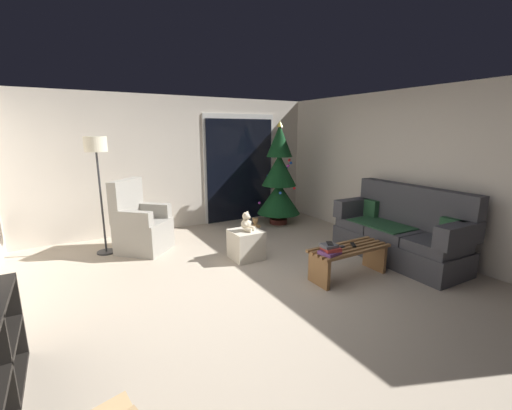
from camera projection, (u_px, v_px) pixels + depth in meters
name	position (u px, v px, depth m)	size (l,w,h in m)	color
ground_plane	(256.00, 287.00, 4.06)	(7.00, 7.00, 0.00)	#B2A38E
wall_back	(176.00, 164.00, 6.38)	(5.72, 0.12, 2.50)	beige
wall_right	(416.00, 171.00, 5.18)	(0.12, 6.00, 2.50)	beige
patio_door_frame	(240.00, 168.00, 6.99)	(1.60, 0.02, 2.20)	silver
patio_door_glass	(240.00, 170.00, 6.99)	(1.50, 0.02, 2.10)	black
couch	(401.00, 233.00, 4.90)	(0.82, 1.95, 1.08)	#3D3D42
coffee_table	(349.00, 257.00, 4.31)	(1.10, 0.40, 0.41)	olive
remote_graphite	(339.00, 247.00, 4.23)	(0.04, 0.16, 0.02)	#333338
remote_black	(353.00, 245.00, 4.32)	(0.04, 0.16, 0.02)	black
book_stack	(330.00, 249.00, 4.03)	(0.27, 0.24, 0.12)	#6B3D7A
cell_phone	(330.00, 243.00, 4.03)	(0.07, 0.14, 0.01)	black
christmas_tree	(279.00, 180.00, 6.68)	(0.87, 0.87, 2.06)	#4C1E19
armchair	(141.00, 226.00, 5.24)	(0.97, 0.97, 1.13)	gray
floor_lamp	(97.00, 156.00, 4.89)	(0.32, 0.32, 1.78)	#2D2D30
ottoman	(246.00, 244.00, 4.96)	(0.44, 0.44, 0.43)	beige
teddy_bear_cream	(247.00, 223.00, 4.88)	(0.21, 0.22, 0.29)	beige
teddy_bear_honey_by_tree	(255.00, 226.00, 6.26)	(0.21, 0.22, 0.29)	tan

